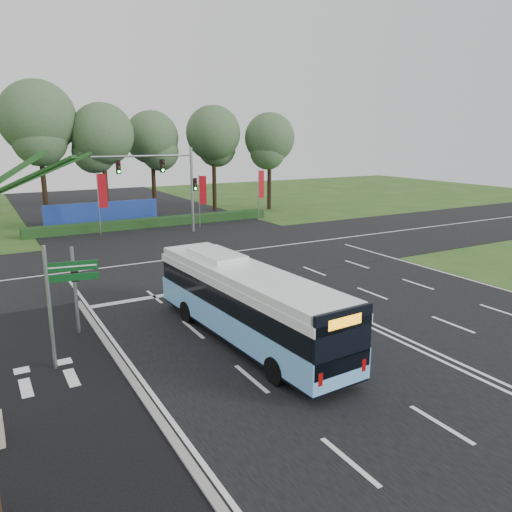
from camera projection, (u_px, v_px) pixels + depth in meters
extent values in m
plane|color=#25501A|center=(320.00, 305.00, 24.02)|extent=(120.00, 120.00, 0.00)
cube|color=black|center=(320.00, 304.00, 24.01)|extent=(20.00, 120.00, 0.04)
cube|color=black|center=(214.00, 254.00, 34.15)|extent=(120.00, 14.00, 0.05)
cube|color=black|center=(54.00, 397.00, 15.46)|extent=(5.00, 18.00, 0.06)
cube|color=gray|center=(130.00, 378.00, 16.61)|extent=(0.25, 18.00, 0.12)
cube|color=#6EB8FF|center=(246.00, 318.00, 19.52)|extent=(2.94, 11.18, 1.01)
cube|color=black|center=(246.00, 329.00, 19.63)|extent=(2.91, 11.13, 0.28)
cube|color=black|center=(246.00, 295.00, 19.31)|extent=(2.83, 11.01, 0.88)
cube|color=white|center=(246.00, 282.00, 19.18)|extent=(2.94, 11.18, 0.32)
cube|color=white|center=(246.00, 273.00, 19.10)|extent=(2.86, 10.74, 0.32)
cube|color=white|center=(217.00, 255.00, 20.92)|extent=(1.63, 2.85, 0.23)
cube|color=black|center=(343.00, 342.00, 14.83)|extent=(2.24, 0.25, 2.03)
cube|color=orange|center=(345.00, 322.00, 14.65)|extent=(1.29, 0.13, 0.32)
cylinder|color=black|center=(187.00, 312.00, 21.63)|extent=(0.31, 0.97, 0.96)
cylinder|color=black|center=(230.00, 303.00, 22.77)|extent=(0.31, 0.97, 0.96)
cylinder|color=black|center=(275.00, 371.00, 16.22)|extent=(0.31, 0.97, 0.96)
cylinder|color=black|center=(325.00, 355.00, 17.35)|extent=(0.31, 0.97, 0.96)
cylinder|color=gray|center=(75.00, 291.00, 20.04)|extent=(0.15, 0.15, 3.67)
cube|color=black|center=(75.00, 276.00, 19.72)|extent=(0.32, 0.24, 0.42)
sphere|color=#19F233|center=(75.00, 277.00, 19.64)|extent=(0.15, 0.15, 0.15)
cylinder|color=gray|center=(50.00, 309.00, 16.83)|extent=(0.13, 0.13, 4.43)
cube|color=#0B3F17|center=(72.00, 266.00, 16.76)|extent=(1.65, 0.34, 0.33)
cube|color=#0B3F17|center=(73.00, 277.00, 16.85)|extent=(1.65, 0.34, 0.24)
cube|color=white|center=(72.00, 266.00, 16.73)|extent=(1.53, 0.28, 0.04)
cylinder|color=gray|center=(99.00, 204.00, 40.17)|extent=(0.08, 0.08, 5.11)
cube|color=#B10F18|center=(103.00, 191.00, 39.99)|extent=(0.66, 0.25, 2.72)
cylinder|color=gray|center=(199.00, 201.00, 43.89)|extent=(0.07, 0.07, 4.65)
cube|color=#B10F18|center=(203.00, 190.00, 43.70)|extent=(0.59, 0.28, 2.48)
cylinder|color=gray|center=(259.00, 195.00, 47.38)|extent=(0.08, 0.08, 4.86)
cube|color=#B10F18|center=(261.00, 184.00, 47.37)|extent=(0.64, 0.18, 2.59)
cylinder|color=gray|center=(192.00, 191.00, 41.47)|extent=(0.24, 0.24, 7.00)
cylinder|color=gray|center=(143.00, 156.00, 38.87)|extent=(8.00, 0.16, 0.16)
cube|color=black|center=(162.00, 166.00, 39.78)|extent=(0.32, 0.28, 1.05)
cube|color=black|center=(118.00, 167.00, 38.09)|extent=(0.32, 0.28, 1.05)
cube|color=black|center=(195.00, 184.00, 41.48)|extent=(0.32, 0.28, 1.05)
cube|color=#133416|center=(155.00, 222.00, 44.61)|extent=(22.00, 1.20, 0.80)
cube|color=navy|center=(103.00, 214.00, 44.63)|extent=(10.00, 0.30, 2.20)
cylinder|color=black|center=(43.00, 176.00, 44.38)|extent=(0.44, 0.44, 8.94)
sphere|color=#335230|center=(37.00, 118.00, 43.22)|extent=(6.59, 6.59, 6.59)
cylinder|color=black|center=(105.00, 181.00, 46.17)|extent=(0.44, 0.44, 7.67)
sphere|color=#335230|center=(102.00, 134.00, 45.17)|extent=(5.65, 5.65, 5.65)
cylinder|color=black|center=(154.00, 178.00, 52.02)|extent=(0.44, 0.44, 7.38)
sphere|color=#335230|center=(152.00, 137.00, 51.07)|extent=(5.44, 5.44, 5.44)
cylinder|color=black|center=(214.00, 174.00, 53.44)|extent=(0.44, 0.44, 7.81)
sphere|color=#335230|center=(213.00, 133.00, 52.43)|extent=(5.75, 5.75, 5.75)
cylinder|color=black|center=(269.00, 176.00, 54.73)|extent=(0.44, 0.44, 7.33)
sphere|color=#335230|center=(270.00, 138.00, 53.78)|extent=(5.40, 5.40, 5.40)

